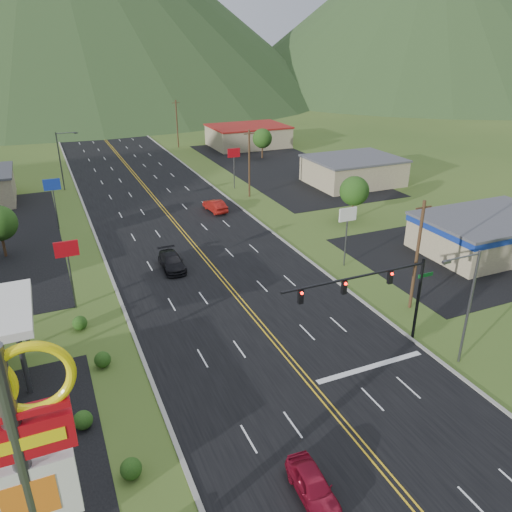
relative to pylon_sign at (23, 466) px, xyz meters
name	(u,v)px	position (x,y,z in m)	size (l,w,h in m)	color
pylon_sign	(23,466)	(0.00, 0.00, 0.00)	(4.32, 0.60, 14.00)	#59595E
traffic_signal	(378,288)	(23.48, 12.00, -3.97)	(13.10, 0.43, 7.00)	black
streetlight_east	(467,301)	(28.18, 8.00, -4.12)	(3.28, 0.25, 9.00)	#59595E
streetlight_west	(62,157)	(5.32, 68.00, -4.12)	(3.28, 0.25, 9.00)	#59595E
building_east_near	(489,232)	(47.00, 23.00, -7.03)	(15.40, 10.40, 4.10)	tan
building_east_mid	(353,170)	(49.00, 53.00, -7.14)	(14.40, 11.40, 4.30)	tan
building_east_far	(248,136)	(45.00, 88.00, -7.04)	(16.40, 12.40, 4.50)	tan
pole_sign_west_a	(68,256)	(3.00, 28.00, -4.25)	(2.00, 0.18, 6.40)	#59595E
pole_sign_west_b	(53,190)	(3.00, 50.00, -4.25)	(2.00, 0.18, 6.40)	#59595E
pole_sign_east_a	(347,220)	(30.00, 26.00, -4.25)	(2.00, 0.18, 6.40)	#59595E
pole_sign_east_b	(234,157)	(30.00, 58.00, -4.25)	(2.00, 0.18, 6.40)	#59595E
tree_east_a	(354,191)	(39.00, 38.00, -5.41)	(3.84, 3.84, 5.82)	#382314
tree_east_b	(262,138)	(43.00, 76.00, -5.41)	(3.84, 3.84, 5.82)	#382314
utility_pole_a	(417,255)	(30.50, 16.00, -4.17)	(1.60, 0.28, 10.00)	#382314
utility_pole_b	(249,163)	(30.50, 53.00, -4.17)	(1.60, 0.28, 10.00)	#382314
utility_pole_c	(177,123)	(30.50, 93.00, -4.17)	(1.60, 0.28, 10.00)	#382314
utility_pole_d	(139,103)	(30.50, 133.00, -4.17)	(1.60, 0.28, 10.00)	#382314
mountain_ne	(428,4)	(164.84, 174.19, 25.70)	(180.00, 180.00, 70.00)	#1C3819
car_red_near	(313,486)	(12.52, 1.91, -8.58)	(1.71, 4.25, 1.45)	maroon
car_dark_mid	(172,262)	(13.05, 32.50, -8.53)	(2.17, 5.33, 1.55)	black
car_red_far	(215,206)	(23.38, 48.37, -8.49)	(1.71, 4.91, 1.62)	maroon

